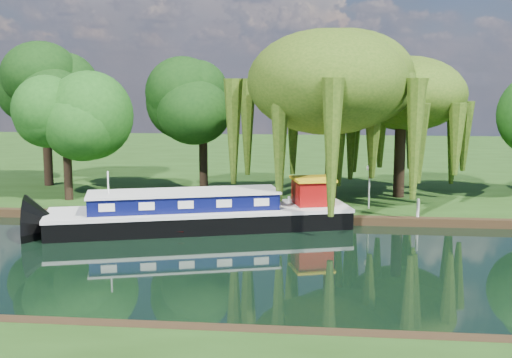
# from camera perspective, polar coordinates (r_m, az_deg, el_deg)

# --- Properties ---
(ground) EXTENTS (120.00, 120.00, 0.00)m
(ground) POSITION_cam_1_polar(r_m,az_deg,el_deg) (27.67, 10.36, -7.79)
(ground) COLOR black
(far_bank) EXTENTS (120.00, 52.00, 0.45)m
(far_bank) POSITION_cam_1_polar(r_m,az_deg,el_deg) (60.96, 8.02, 1.60)
(far_bank) COLOR #1B390F
(far_bank) RESTS_ON ground
(dutch_barge) EXTENTS (16.21, 7.97, 3.35)m
(dutch_barge) POSITION_cam_1_polar(r_m,az_deg,el_deg) (34.12, -4.71, -3.05)
(dutch_barge) COLOR black
(dutch_barge) RESTS_ON ground
(red_dinghy) EXTENTS (3.74, 3.19, 0.65)m
(red_dinghy) POSITION_cam_1_polar(r_m,az_deg,el_deg) (33.32, -8.76, -4.88)
(red_dinghy) COLOR maroon
(red_dinghy) RESTS_ON ground
(willow_left) EXTENTS (8.17, 8.17, 9.79)m
(willow_left) POSITION_cam_1_polar(r_m,az_deg,el_deg) (37.25, 6.83, 8.35)
(willow_left) COLOR black
(willow_left) RESTS_ON far_bank
(willow_right) EXTENTS (6.56, 6.56, 7.99)m
(willow_right) POSITION_cam_1_polar(r_m,az_deg,el_deg) (41.23, 12.80, 6.45)
(willow_right) COLOR black
(willow_right) RESTS_ON far_bank
(tree_far_left) EXTENTS (4.74, 4.74, 7.63)m
(tree_far_left) POSITION_cam_1_polar(r_m,az_deg,el_deg) (40.97, -16.59, 5.46)
(tree_far_left) COLOR black
(tree_far_left) RESTS_ON far_bank
(tree_far_back) EXTENTS (5.34, 5.34, 8.97)m
(tree_far_back) POSITION_cam_1_polar(r_m,az_deg,el_deg) (47.04, -18.27, 7.03)
(tree_far_back) COLOR black
(tree_far_back) RESTS_ON far_bank
(tree_far_mid) EXTENTS (4.94, 4.94, 8.08)m
(tree_far_mid) POSITION_cam_1_polar(r_m,az_deg,el_deg) (42.24, -4.76, 6.35)
(tree_far_mid) COLOR black
(tree_far_mid) RESTS_ON far_bank
(lamppost) EXTENTS (0.36, 0.36, 2.56)m
(lamppost) POSITION_cam_1_polar(r_m,az_deg,el_deg) (37.44, 10.05, 0.38)
(lamppost) COLOR silver
(lamppost) RESTS_ON far_bank
(mooring_posts) EXTENTS (19.16, 0.16, 1.00)m
(mooring_posts) POSITION_cam_1_polar(r_m,az_deg,el_deg) (35.56, 8.61, -2.44)
(mooring_posts) COLOR silver
(mooring_posts) RESTS_ON far_bank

